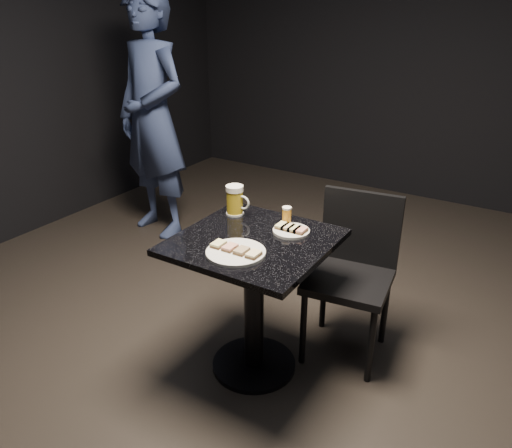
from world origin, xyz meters
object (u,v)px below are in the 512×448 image
object	(u,v)px
chair	(353,266)
plate_small	(291,231)
plate_large	(236,252)
table	(254,283)
beer_mug	(235,200)
patron	(153,118)
beer_tumbler	(287,216)

from	to	relation	value
chair	plate_small	bearing A→B (deg)	-129.52
plate_large	table	xyz separation A→B (m)	(-0.01, 0.17, -0.25)
beer_mug	table	bearing A→B (deg)	-39.97
patron	plate_small	bearing A→B (deg)	-18.18
patron	table	bearing A→B (deg)	-23.97
plate_large	beer_mug	distance (m)	0.45
plate_small	patron	world-z (taller)	patron
plate_large	chair	world-z (taller)	chair
plate_large	beer_tumbler	world-z (taller)	beer_tumbler
plate_small	beer_tumbler	distance (m)	0.10
patron	chair	size ratio (longest dim) A/B	2.15
table	patron	bearing A→B (deg)	146.25
patron	beer_tumbler	distance (m)	1.86
beer_mug	beer_tumbler	size ratio (longest dim) A/B	1.61
plate_large	plate_small	distance (m)	0.34
patron	beer_mug	xyz separation A→B (m)	(1.35, -0.86, -0.12)
table	beer_tumbler	xyz separation A→B (m)	(0.06, 0.22, 0.29)
plate_large	plate_small	world-z (taller)	same
plate_small	patron	bearing A→B (deg)	152.04
patron	beer_mug	size ratio (longest dim) A/B	11.97
beer_mug	beer_tumbler	xyz separation A→B (m)	(0.30, 0.02, -0.03)
beer_mug	beer_tumbler	world-z (taller)	beer_mug
patron	chair	distance (m)	2.08
patron	table	size ratio (longest dim) A/B	2.52
plate_large	table	distance (m)	0.30
beer_mug	beer_tumbler	bearing A→B (deg)	3.62
plate_small	chair	distance (m)	0.44
beer_tumbler	chair	world-z (taller)	chair
table	beer_tumbler	distance (m)	0.37
plate_small	table	distance (m)	0.32
plate_large	beer_tumbler	xyz separation A→B (m)	(0.04, 0.39, 0.04)
chair	beer_tumbler	bearing A→B (deg)	-143.32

